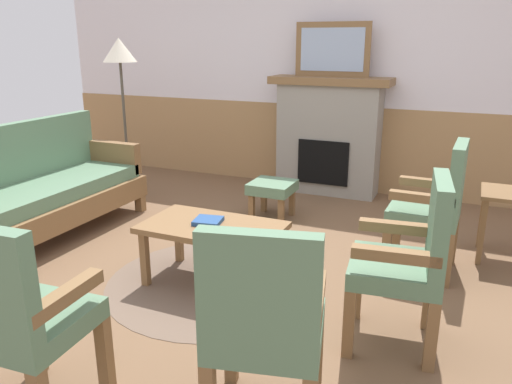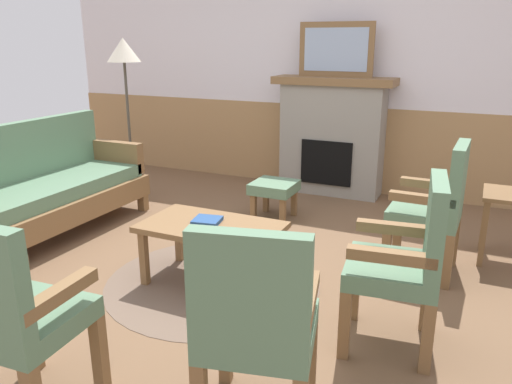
% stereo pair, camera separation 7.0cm
% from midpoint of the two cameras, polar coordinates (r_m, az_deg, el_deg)
% --- Properties ---
extents(ground_plane, '(14.00, 14.00, 0.00)m').
position_cam_midpoint_polar(ground_plane, '(3.70, -2.76, -9.64)').
color(ground_plane, brown).
extents(wall_back, '(7.20, 0.14, 2.70)m').
position_cam_midpoint_polar(wall_back, '(5.76, 8.90, 13.31)').
color(wall_back, white).
rests_on(wall_back, ground_plane).
extents(fireplace, '(1.30, 0.44, 1.28)m').
position_cam_midpoint_polar(fireplace, '(5.60, 7.93, 6.46)').
color(fireplace, gray).
rests_on(fireplace, ground_plane).
extents(framed_picture, '(0.80, 0.04, 0.56)m').
position_cam_midpoint_polar(framed_picture, '(5.51, 8.32, 15.77)').
color(framed_picture, brown).
rests_on(framed_picture, fireplace).
extents(couch, '(0.70, 1.80, 0.98)m').
position_cam_midpoint_polar(couch, '(4.73, -23.18, 0.11)').
color(couch, brown).
rests_on(couch, ground_plane).
extents(coffee_table, '(0.96, 0.56, 0.44)m').
position_cam_midpoint_polar(coffee_table, '(3.47, -5.55, -4.57)').
color(coffee_table, brown).
rests_on(coffee_table, ground_plane).
extents(round_rug, '(1.52, 1.52, 0.01)m').
position_cam_midpoint_polar(round_rug, '(3.63, -5.37, -10.20)').
color(round_rug, brown).
rests_on(round_rug, ground_plane).
extents(book_on_table, '(0.21, 0.21, 0.03)m').
position_cam_midpoint_polar(book_on_table, '(3.48, -6.06, -3.30)').
color(book_on_table, navy).
rests_on(book_on_table, coffee_table).
extents(footstool, '(0.40, 0.40, 0.36)m').
position_cam_midpoint_polar(footstool, '(4.78, 1.45, 0.28)').
color(footstool, brown).
rests_on(footstool, ground_plane).
extents(armchair_near_fireplace, '(0.49, 0.49, 0.98)m').
position_cam_midpoint_polar(armchair_near_fireplace, '(3.80, 19.27, -1.11)').
color(armchair_near_fireplace, brown).
rests_on(armchair_near_fireplace, ground_plane).
extents(armchair_by_window_left, '(0.53, 0.53, 0.98)m').
position_cam_midpoint_polar(armchair_by_window_left, '(2.83, 16.42, -7.01)').
color(armchair_by_window_left, brown).
rests_on(armchair_by_window_left, ground_plane).
extents(armchair_front_left, '(0.51, 0.51, 0.98)m').
position_cam_midpoint_polar(armchair_front_left, '(2.43, -26.45, -12.25)').
color(armchair_front_left, brown).
rests_on(armchair_front_left, ground_plane).
extents(armchair_front_center, '(0.58, 0.58, 0.98)m').
position_cam_midpoint_polar(armchair_front_center, '(2.14, -0.07, -14.41)').
color(armchair_front_center, brown).
rests_on(armchair_front_center, ground_plane).
extents(side_table, '(0.44, 0.44, 0.55)m').
position_cam_midpoint_polar(side_table, '(4.27, 26.61, -1.49)').
color(side_table, brown).
rests_on(side_table, ground_plane).
extents(floor_lamp_by_couch, '(0.36, 0.36, 1.68)m').
position_cam_midpoint_polar(floor_lamp_by_couch, '(5.72, -15.59, 14.28)').
color(floor_lamp_by_couch, '#332D28').
rests_on(floor_lamp_by_couch, ground_plane).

